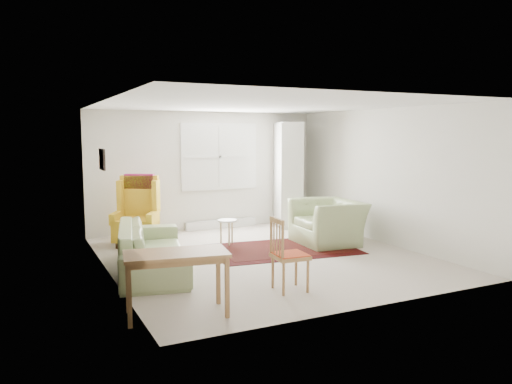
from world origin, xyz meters
name	(u,v)px	position (x,y,z in m)	size (l,w,h in m)	color
room	(259,180)	(0.02, 0.21, 1.26)	(5.04, 5.54, 2.51)	#B9AD9E
rug	(283,249)	(0.53, 0.30, 0.01)	(2.52, 1.62, 0.03)	black
sofa	(152,239)	(-1.89, -0.06, 0.48)	(2.39, 0.93, 0.96)	#92A36D
armchair	(328,218)	(1.52, 0.37, 0.48)	(1.24, 1.08, 0.97)	#92A36D
wingback_chair	(135,210)	(-1.73, 1.77, 0.65)	(0.74, 0.79, 1.29)	gold
coffee_table	(325,235)	(1.32, 0.16, 0.22)	(0.54, 0.54, 0.44)	#482C16
stool	(227,232)	(-0.21, 1.09, 0.24)	(0.35, 0.35, 0.47)	white
cabinet	(288,175)	(1.73, 2.24, 1.14)	(0.48, 0.91, 2.28)	silver
desk	(177,284)	(-2.10, -2.00, 0.36)	(1.14, 0.57, 0.72)	olive
desk_chair	(290,254)	(-0.51, -1.78, 0.48)	(0.42, 0.42, 0.96)	olive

